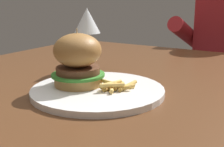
{
  "coord_description": "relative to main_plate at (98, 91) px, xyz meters",
  "views": [
    {
      "loc": [
        0.31,
        -0.75,
        0.96
      ],
      "look_at": [
        -0.05,
        -0.16,
        0.78
      ],
      "focal_mm": 50.0,
      "sensor_mm": 36.0,
      "label": 1
    }
  ],
  "objects": [
    {
      "name": "fries_pile",
      "position": [
        0.04,
        0.01,
        0.02
      ],
      "size": [
        0.09,
        0.1,
        0.02
      ],
      "color": "gold",
      "rests_on": "main_plate"
    },
    {
      "name": "burger_sandwich",
      "position": [
        -0.05,
        -0.0,
        0.07
      ],
      "size": [
        0.12,
        0.12,
        0.13
      ],
      "color": "#B78447",
      "rests_on": "main_plate"
    },
    {
      "name": "dining_table",
      "position": [
        0.07,
        0.19,
        -0.09
      ],
      "size": [
        1.3,
        1.0,
        0.74
      ],
      "color": "#56331C",
      "rests_on": "ground"
    },
    {
      "name": "main_plate",
      "position": [
        0.0,
        0.0,
        0.0
      ],
      "size": [
        0.3,
        0.3,
        0.01
      ],
      "primitive_type": "cylinder",
      "color": "white",
      "rests_on": "dining_table"
    },
    {
      "name": "wine_glass",
      "position": [
        -0.15,
        0.17,
        0.14
      ],
      "size": [
        0.08,
        0.08,
        0.18
      ],
      "color": "silver",
      "rests_on": "dining_table"
    }
  ]
}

